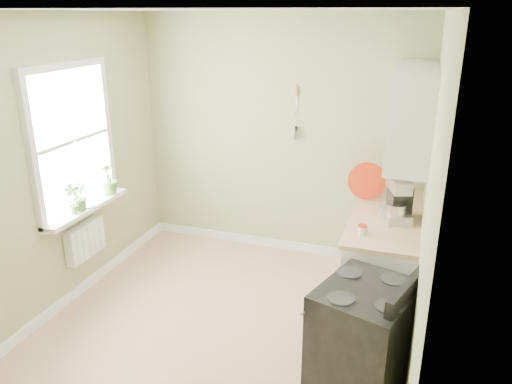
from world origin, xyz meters
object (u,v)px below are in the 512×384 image
(stove, at_px, (364,341))
(kettle, at_px, (373,184))
(coffee_maker, at_px, (399,203))
(stand_mixer, at_px, (397,200))

(stove, xyz_separation_m, kettle, (-0.18, 1.89, 0.57))
(kettle, bearing_deg, coffee_maker, -64.84)
(kettle, height_order, coffee_maker, coffee_maker)
(stove, distance_m, stand_mixer, 1.41)
(stand_mixer, distance_m, kettle, 0.71)
(stove, xyz_separation_m, coffee_maker, (0.11, 1.27, 0.62))
(stand_mixer, relative_size, coffee_maker, 1.36)
(stove, bearing_deg, stand_mixer, 85.70)
(coffee_maker, bearing_deg, stand_mixer, -127.33)
(stove, relative_size, stand_mixer, 2.30)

